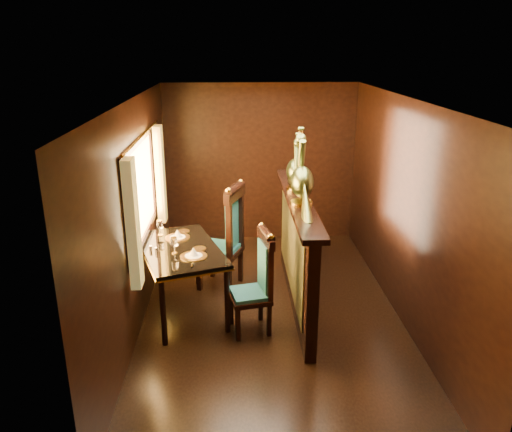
% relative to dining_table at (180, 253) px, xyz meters
% --- Properties ---
extents(ground, '(5.00, 5.00, 0.00)m').
position_rel_dining_table_xyz_m(ground, '(1.05, -0.12, -0.75)').
color(ground, black).
rests_on(ground, ground).
extents(room_shell, '(3.04, 5.04, 2.52)m').
position_rel_dining_table_xyz_m(room_shell, '(0.97, -0.10, 0.83)').
color(room_shell, black).
rests_on(room_shell, ground).
extents(partition, '(0.26, 2.70, 1.36)m').
position_rel_dining_table_xyz_m(partition, '(1.37, 0.18, -0.04)').
color(partition, black).
rests_on(partition, ground).
extents(dining_table, '(1.25, 1.60, 1.03)m').
position_rel_dining_table_xyz_m(dining_table, '(0.00, 0.00, 0.00)').
color(dining_table, black).
rests_on(dining_table, ground).
extents(chair_left, '(0.52, 0.53, 1.20)m').
position_rel_dining_table_xyz_m(chair_left, '(0.90, -0.43, -0.12)').
color(chair_left, black).
rests_on(chair_left, ground).
extents(chair_right, '(0.67, 0.69, 1.43)m').
position_rel_dining_table_xyz_m(chair_right, '(0.56, 0.61, -0.01)').
color(chair_right, black).
rests_on(chair_right, ground).
extents(peacock_left, '(0.26, 0.70, 0.83)m').
position_rel_dining_table_xyz_m(peacock_left, '(1.38, -0.11, 1.02)').
color(peacock_left, '#1B523F').
rests_on(peacock_left, partition).
extents(peacock_right, '(0.23, 0.61, 0.73)m').
position_rel_dining_table_xyz_m(peacock_right, '(1.38, 0.49, 0.97)').
color(peacock_right, '#1B523F').
rests_on(peacock_right, partition).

